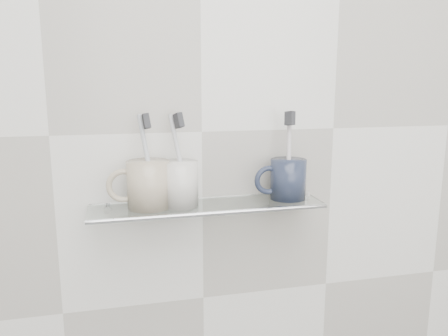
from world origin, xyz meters
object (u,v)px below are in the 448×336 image
object	(u,v)px
shelf_glass	(208,206)
mug_left	(149,184)
mug_right	(288,179)
mug_center	(180,184)

from	to	relation	value
shelf_glass	mug_left	size ratio (longest dim) A/B	5.03
mug_left	mug_right	size ratio (longest dim) A/B	1.10
mug_left	mug_center	world-z (taller)	mug_left
shelf_glass	mug_right	size ratio (longest dim) A/B	5.56
mug_center	mug_left	bearing A→B (deg)	-167.35
shelf_glass	mug_right	world-z (taller)	mug_right
mug_center	mug_right	bearing A→B (deg)	12.65
mug_left	mug_center	size ratio (longest dim) A/B	1.04
shelf_glass	mug_center	bearing A→B (deg)	175.12
shelf_glass	mug_center	xyz separation A→B (m)	(-0.06, 0.00, 0.05)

